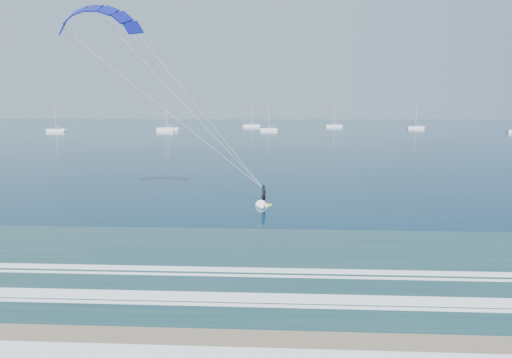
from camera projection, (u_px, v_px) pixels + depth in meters
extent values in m
plane|color=#07273D|center=(240.00, 357.00, 17.58)|extent=(900.00, 900.00, 0.00)
cube|color=#1E423F|center=(253.00, 280.00, 25.48)|extent=(600.00, 22.00, 0.03)
cube|color=white|center=(243.00, 337.00, 19.06)|extent=(600.00, 0.90, 0.07)
cube|color=white|center=(250.00, 298.00, 23.01)|extent=(600.00, 1.10, 0.07)
cube|color=white|center=(254.00, 270.00, 26.96)|extent=(600.00, 0.70, 0.07)
cube|color=#A2E61B|center=(264.00, 205.00, 45.62)|extent=(1.58, 0.51, 0.09)
imported|color=black|center=(264.00, 195.00, 45.47)|extent=(0.75, 0.85, 1.95)
cone|color=white|center=(262.00, 207.00, 44.34)|extent=(1.31, 1.74, 1.10)
cube|color=silver|center=(56.00, 130.00, 199.54)|extent=(7.89, 2.40, 1.20)
cylinder|color=silver|center=(55.00, 118.00, 198.73)|extent=(0.18, 0.18, 9.64)
cylinder|color=silver|center=(59.00, 127.00, 199.27)|extent=(2.60, 0.12, 0.12)
cube|color=silver|center=(168.00, 129.00, 214.55)|extent=(9.73, 2.40, 1.20)
cylinder|color=silver|center=(167.00, 115.00, 213.56)|extent=(0.18, 0.18, 12.02)
cylinder|color=silver|center=(170.00, 126.00, 214.28)|extent=(2.60, 0.12, 0.12)
cube|color=silver|center=(251.00, 126.00, 256.16)|extent=(9.23, 2.40, 1.20)
cylinder|color=silver|center=(251.00, 115.00, 255.23)|extent=(0.18, 0.18, 11.17)
cylinder|color=silver|center=(254.00, 123.00, 255.89)|extent=(2.60, 0.12, 0.12)
cube|color=silver|center=(269.00, 130.00, 206.78)|extent=(7.51, 2.40, 1.20)
cylinder|color=silver|center=(269.00, 118.00, 205.98)|extent=(0.18, 0.18, 9.38)
cylinder|color=silver|center=(271.00, 126.00, 206.50)|extent=(2.60, 0.12, 0.12)
cube|color=silver|center=(334.00, 126.00, 253.92)|extent=(8.88, 2.40, 1.20)
cylinder|color=silver|center=(334.00, 115.00, 253.02)|extent=(0.18, 0.18, 10.85)
cylinder|color=silver|center=(336.00, 123.00, 253.65)|extent=(2.60, 0.12, 0.12)
cube|color=silver|center=(416.00, 128.00, 229.93)|extent=(7.86, 2.40, 1.20)
cylinder|color=silver|center=(416.00, 117.00, 229.12)|extent=(0.18, 0.18, 9.65)
cylinder|color=silver|center=(418.00, 125.00, 229.66)|extent=(2.60, 0.12, 0.12)
cube|color=silver|center=(165.00, 130.00, 201.38)|extent=(7.55, 2.40, 1.20)
cylinder|color=silver|center=(165.00, 116.00, 200.48)|extent=(0.18, 0.18, 10.86)
cylinder|color=silver|center=(168.00, 127.00, 201.11)|extent=(2.60, 0.12, 0.12)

